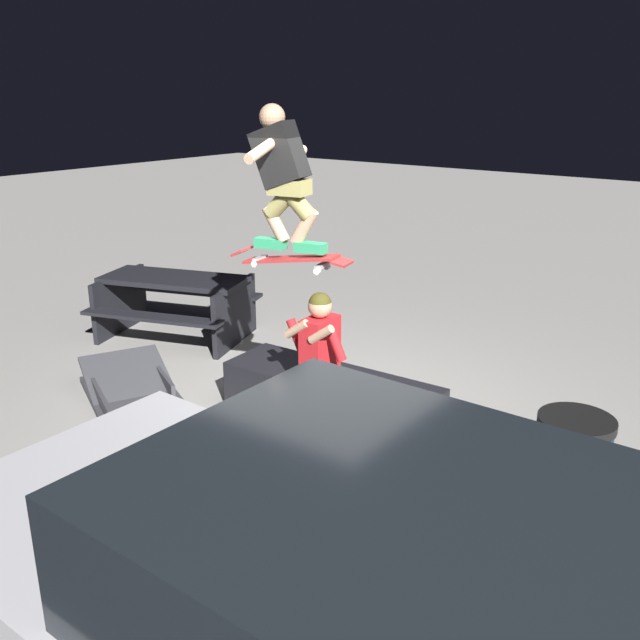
% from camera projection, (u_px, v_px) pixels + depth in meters
% --- Properties ---
extents(ground_plane, '(40.00, 40.00, 0.00)m').
position_uv_depth(ground_plane, '(316.00, 426.00, 6.15)').
color(ground_plane, gray).
extents(ledge_box_main, '(2.02, 0.74, 0.44)m').
position_uv_depth(ledge_box_main, '(331.00, 398.00, 6.18)').
color(ledge_box_main, black).
rests_on(ledge_box_main, ground).
extents(person_sitting_on_ledge, '(0.59, 0.76, 1.28)m').
position_uv_depth(person_sitting_on_ledge, '(313.00, 363.00, 5.71)').
color(person_sitting_on_ledge, '#2D3856').
rests_on(person_sitting_on_ledge, ground).
extents(skateboard, '(1.04, 0.41, 0.14)m').
position_uv_depth(skateboard, '(290.00, 259.00, 5.53)').
color(skateboard, '#B72D2D').
extents(skater_airborne, '(0.64, 0.88, 1.12)m').
position_uv_depth(skater_airborne, '(283.00, 172.00, 5.34)').
color(skater_airborne, '#2D9E66').
extents(kicker_ramp, '(1.37, 1.20, 0.38)m').
position_uv_depth(kicker_ramp, '(131.00, 390.00, 6.74)').
color(kicker_ramp, '#38383D').
rests_on(kicker_ramp, ground).
extents(picnic_table_back, '(2.05, 1.83, 0.75)m').
position_uv_depth(picnic_table_back, '(175.00, 297.00, 8.22)').
color(picnic_table_back, black).
rests_on(picnic_table_back, ground).
extents(trash_bin, '(0.47, 0.47, 0.95)m').
position_uv_depth(trash_bin, '(568.00, 486.00, 4.35)').
color(trash_bin, navy).
rests_on(trash_bin, ground).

